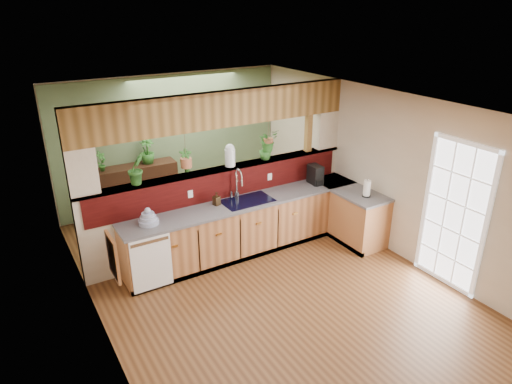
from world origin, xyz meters
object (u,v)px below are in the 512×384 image
paper_towel (367,189)px  glass_jar (230,155)px  faucet (238,183)px  shelving_console (137,191)px  soap_dispenser (216,199)px  coffee_maker (316,175)px  dish_stack (148,219)px

paper_towel → glass_jar: glass_jar is taller
faucet → shelving_console: (-1.02, 2.12, -0.68)m
soap_dispenser → shelving_console: soap_dispenser is taller
coffee_maker → glass_jar: bearing=171.3°
paper_towel → soap_dispenser: bearing=156.9°
paper_towel → coffee_maker: bearing=112.4°
paper_towel → shelving_console: 4.27m
dish_stack → shelving_console: 2.36m
dish_stack → paper_towel: size_ratio=0.98×
dish_stack → faucet: bearing=5.0°
faucet → shelving_console: 2.45m
glass_jar → shelving_console: bearing=118.1°
faucet → dish_stack: 1.55m
faucet → glass_jar: bearing=92.3°
soap_dispenser → paper_towel: 2.44m
coffee_maker → glass_jar: 1.61m
dish_stack → coffee_maker: size_ratio=0.88×
paper_towel → faucet: bearing=151.5°
shelving_console → paper_towel: bearing=-45.8°
faucet → dish_stack: faucet is taller
coffee_maker → faucet: bearing=179.7°
soap_dispenser → faucet: bearing=6.2°
soap_dispenser → dish_stack: bearing=-175.4°
glass_jar → dish_stack: bearing=-166.7°
dish_stack → glass_jar: glass_jar is taller
faucet → coffee_maker: size_ratio=1.56×
dish_stack → soap_dispenser: size_ratio=1.37×
soap_dispenser → glass_jar: 0.74m
dish_stack → shelving_console: (0.50, 2.26, -0.48)m
coffee_maker → glass_jar: size_ratio=0.89×
glass_jar → faucet: bearing=-87.7°
faucet → glass_jar: size_ratio=1.40×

